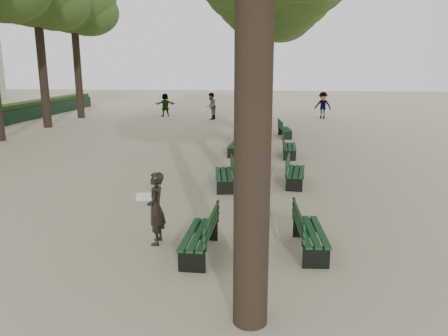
# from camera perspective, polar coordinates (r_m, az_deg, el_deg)

# --- Properties ---
(ground) EXTENTS (120.00, 120.00, 0.00)m
(ground) POSITION_cam_1_polar(r_m,az_deg,el_deg) (8.95, -5.89, -11.87)
(ground) COLOR tan
(ground) RESTS_ON ground
(tree_central_5) EXTENTS (6.00, 6.00, 9.95)m
(tree_central_5) POSITION_cam_1_polar(r_m,az_deg,el_deg) (31.16, 5.70, 20.35)
(tree_central_5) COLOR #33261C
(tree_central_5) RESTS_ON ground
(tree_far_5) EXTENTS (6.00, 6.00, 10.45)m
(tree_far_5) POSITION_cam_1_polar(r_m,az_deg,el_deg) (34.10, -19.17, 19.94)
(tree_far_5) COLOR #33261C
(tree_far_5) RESTS_ON ground
(bench_left_0) EXTENTS (0.63, 1.82, 0.92)m
(bench_left_0) POSITION_cam_1_polar(r_m,az_deg,el_deg) (9.04, -3.25, -9.67)
(bench_left_0) COLOR black
(bench_left_0) RESTS_ON ground
(bench_left_1) EXTENTS (0.81, 1.86, 0.92)m
(bench_left_1) POSITION_cam_1_polar(r_m,az_deg,el_deg) (13.82, 0.03, -1.47)
(bench_left_1) COLOR black
(bench_left_1) RESTS_ON ground
(bench_left_2) EXTENTS (0.72, 1.84, 0.92)m
(bench_left_2) POSITION_cam_1_polar(r_m,az_deg,el_deg) (18.92, 1.61, 2.57)
(bench_left_2) COLOR black
(bench_left_2) RESTS_ON ground
(bench_left_3) EXTENTS (0.60, 1.81, 0.92)m
(bench_left_3) POSITION_cam_1_polar(r_m,az_deg,el_deg) (23.62, 2.46, 4.71)
(bench_left_3) COLOR black
(bench_left_3) RESTS_ON ground
(bench_right_0) EXTENTS (0.68, 1.83, 0.92)m
(bench_right_0) POSITION_cam_1_polar(r_m,az_deg,el_deg) (9.34, 11.19, -9.12)
(bench_right_0) COLOR black
(bench_right_0) RESTS_ON ground
(bench_right_1) EXTENTS (0.76, 1.85, 0.92)m
(bench_right_1) POSITION_cam_1_polar(r_m,az_deg,el_deg) (14.31, 9.32, -1.13)
(bench_right_1) COLOR black
(bench_right_1) RESTS_ON ground
(bench_right_2) EXTENTS (0.61, 1.81, 0.92)m
(bench_right_2) POSITION_cam_1_polar(r_m,az_deg,el_deg) (18.66, 8.52, 2.27)
(bench_right_2) COLOR black
(bench_right_2) RESTS_ON ground
(bench_right_3) EXTENTS (0.77, 1.85, 0.92)m
(bench_right_3) POSITION_cam_1_polar(r_m,az_deg,el_deg) (23.78, 7.97, 4.65)
(bench_right_3) COLOR black
(bench_right_3) RESTS_ON ground
(man_with_map) EXTENTS (0.61, 0.66, 1.59)m
(man_with_map) POSITION_cam_1_polar(r_m,az_deg,el_deg) (9.51, -8.89, -5.23)
(man_with_map) COLOR black
(man_with_map) RESTS_ON ground
(pedestrian_e) EXTENTS (1.60, 1.01, 1.73)m
(pedestrian_e) POSITION_cam_1_polar(r_m,az_deg,el_deg) (33.54, -7.69, 8.17)
(pedestrian_e) COLOR #262628
(pedestrian_e) RESTS_ON ground
(pedestrian_d) EXTENTS (0.66, 0.79, 1.52)m
(pedestrian_d) POSITION_cam_1_polar(r_m,az_deg,el_deg) (35.46, 3.55, 8.37)
(pedestrian_d) COLOR #262628
(pedestrian_d) RESTS_ON ground
(pedestrian_a) EXTENTS (0.47, 0.95, 1.89)m
(pedestrian_a) POSITION_cam_1_polar(r_m,az_deg,el_deg) (31.31, -1.70, 8.08)
(pedestrian_a) COLOR #262628
(pedestrian_a) RESTS_ON ground
(pedestrian_b) EXTENTS (1.29, 0.76, 1.91)m
(pedestrian_b) POSITION_cam_1_polar(r_m,az_deg,el_deg) (32.68, 12.78, 7.99)
(pedestrian_b) COLOR #262628
(pedestrian_b) RESTS_ON ground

